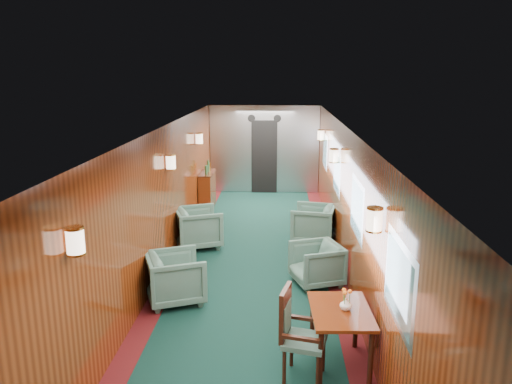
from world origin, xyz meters
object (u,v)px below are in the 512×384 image
Objects in this scene: armchair_right_near at (316,264)px; armchair_right_far at (313,224)px; dining_table at (340,319)px; credenza at (207,190)px; armchair_left_near at (176,278)px; side_chair at (296,330)px; armchair_left_far at (198,227)px.

armchair_right_near is 2.02m from armchair_right_far.
dining_table is 1.33× the size of armchair_right_near.
dining_table is 7.13m from credenza.
credenza is 1.60× the size of armchair_right_near.
armchair_left_near is 3.48m from armchair_right_far.
armchair_right_far is at bearing -44.66° from credenza.
armchair_left_near is at bearing 147.32° from side_chair.
dining_table is at bearing -170.95° from armchair_left_far.
armchair_right_near is at bearing -148.20° from armchair_left_far.
side_chair is 2.45m from armchair_left_near.
side_chair reaches higher than dining_table.
side_chair reaches higher than armchair_right_near.
credenza is at bearing -16.09° from armchair_left_far.
credenza reaches higher than side_chair.
armchair_left_near reaches higher than armchair_right_near.
armchair_left_near is at bearing -26.56° from armchair_right_far.
armchair_right_near is at bearing -92.66° from armchair_left_near.
side_chair is 4.47m from armchair_left_far.
armchair_left_far is at bearing -85.40° from credenza.
armchair_right_far reaches higher than armchair_left_near.
side_chair is 1.28× the size of armchair_left_near.
credenza is 3.42m from armchair_right_far.
dining_table is 4.30m from armchair_right_far.
armchair_right_far is (0.07, 2.02, 0.04)m from armchair_right_near.
armchair_left_far is at bearing 126.56° from side_chair.
credenza is 2.80m from armchair_left_far.
credenza is at bearing -122.84° from armchair_right_far.
dining_table is at bearing -16.74° from armchair_right_near.
armchair_left_far is at bearing -68.35° from armchair_right_far.
side_chair is at bearing -159.86° from dining_table.
armchair_left_near is (-2.19, 1.56, -0.23)m from dining_table.
side_chair is 1.41× the size of armchair_right_near.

